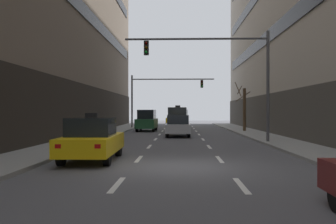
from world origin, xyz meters
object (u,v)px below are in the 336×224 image
Objects in this scene: taxi_driving_1 at (178,119)px; street_tree_0 at (244,108)px; taxi_driving_0 at (92,139)px; taxi_driving_3 at (181,119)px; car_driving_2 at (178,126)px; car_driving_4 at (147,121)px; traffic_signal_1 at (159,91)px; traffic_signal_0 at (225,65)px.

street_tree_0 is (5.98, -1.64, 1.04)m from taxi_driving_1.
taxi_driving_3 reaches higher than taxi_driving_0.
street_tree_0 is (5.94, 5.50, 1.37)m from car_driving_2.
taxi_driving_1 reaches higher than taxi_driving_0.
taxi_driving_1 is 2.95m from car_driving_4.
street_tree_0 is at bearing -40.36° from traffic_signal_1.
car_driving_4 is 0.46× the size of traffic_signal_1.
taxi_driving_1 is 6.29m from street_tree_0.
traffic_signal_1 is (-4.94, 18.15, -0.46)m from traffic_signal_0.
taxi_driving_0 reaches higher than car_driving_2.
traffic_signal_0 is at bearing -105.70° from street_tree_0.
taxi_driving_3 is 0.47× the size of traffic_signal_1.
car_driving_2 is at bearing -80.09° from traffic_signal_1.
car_driving_4 is 6.15m from traffic_signal_1.
traffic_signal_0 reaches higher than taxi_driving_3.
car_driving_4 reaches higher than taxi_driving_0.
car_driving_4 is at bearing 112.61° from car_driving_2.
traffic_signal_0 is (6.00, 7.54, 3.81)m from taxi_driving_0.
street_tree_0 is (9.17, 18.80, 1.35)m from taxi_driving_0.
car_driving_4 is (-2.94, 0.02, -0.12)m from taxi_driving_1.
street_tree_0 is (8.93, -1.67, 1.15)m from car_driving_4.
car_driving_4 is 9.15m from street_tree_0.
car_driving_4 is at bearing 179.58° from taxi_driving_1.
taxi_driving_0 is at bearing -92.37° from traffic_signal_1.
traffic_signal_0 reaches higher than street_tree_0.
car_driving_2 is 0.97× the size of street_tree_0.
traffic_signal_1 is (-2.17, 12.39, 3.36)m from car_driving_2.
street_tree_0 reaches higher than car_driving_2.
traffic_signal_0 is at bearing 51.48° from taxi_driving_0.
car_driving_2 is 0.47× the size of traffic_signal_1.
taxi_driving_3 is at bearing 67.75° from car_driving_4.
traffic_signal_0 is 18.81m from traffic_signal_1.
traffic_signal_0 is (5.76, -12.92, 3.61)m from car_driving_4.
taxi_driving_1 is at bearing 90.32° from car_driving_2.
taxi_driving_0 is 20.69m from taxi_driving_1.
taxi_driving_0 is 10.37m from traffic_signal_0.
traffic_signal_1 is at bearing 112.06° from taxi_driving_1.
taxi_driving_1 reaches higher than car_driving_2.
street_tree_0 is at bearing -15.37° from taxi_driving_1.
car_driving_4 is at bearing 114.04° from traffic_signal_0.
taxi_driving_3 is 21.28m from traffic_signal_0.
traffic_signal_1 is at bearing 99.91° from car_driving_2.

